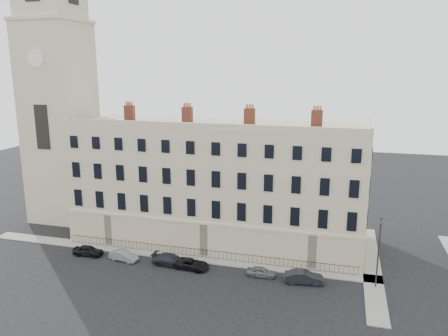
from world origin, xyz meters
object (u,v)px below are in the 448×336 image
at_px(car_a, 88,251).
at_px(car_d, 191,264).
at_px(car_f, 304,277).
at_px(streetlamp, 379,250).
at_px(car_b, 124,256).
at_px(car_e, 261,272).
at_px(car_c, 171,260).

relative_size(car_a, car_d, 0.90).
distance_m(car_f, streetlamp, 7.96).
bearing_deg(car_d, car_b, 96.22).
bearing_deg(car_b, car_d, -81.10).
bearing_deg(car_d, car_e, -82.55).
xyz_separation_m(car_d, streetlamp, (19.47, 0.83, 3.59)).
xyz_separation_m(car_b, car_e, (16.10, 0.28, -0.04)).
xyz_separation_m(car_e, streetlamp, (11.63, 0.61, 3.61)).
relative_size(car_e, streetlamp, 0.42).
relative_size(car_a, car_b, 1.03).
xyz_separation_m(car_c, streetlamp, (21.96, 0.65, 3.51)).
bearing_deg(car_f, car_b, 82.78).
xyz_separation_m(car_c, car_d, (2.49, -0.18, -0.08)).
height_order(car_d, car_f, car_f).
relative_size(car_b, car_d, 0.87).
bearing_deg(car_f, car_d, 82.48).
relative_size(car_a, car_c, 0.82).
xyz_separation_m(car_c, car_f, (14.86, -0.25, 0.03)).
height_order(car_a, car_e, car_a).
xyz_separation_m(car_e, car_f, (4.53, -0.30, 0.13)).
height_order(car_a, car_c, car_c).
bearing_deg(car_a, car_b, -94.30).
relative_size(car_b, car_f, 0.87).
relative_size(car_b, car_e, 1.12).
bearing_deg(streetlamp, car_a, 173.41).
bearing_deg(car_d, car_f, -84.52).
xyz_separation_m(car_f, streetlamp, (7.10, 0.90, 3.48)).
bearing_deg(car_f, car_a, 82.50).
xyz_separation_m(car_a, streetlamp, (32.47, 0.76, 3.53)).
bearing_deg(car_e, car_a, 89.10).
bearing_deg(car_e, streetlamp, -88.35).
relative_size(car_d, streetlamp, 0.54).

